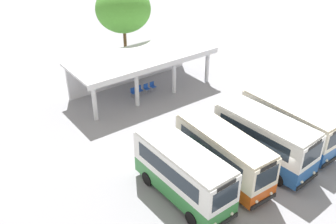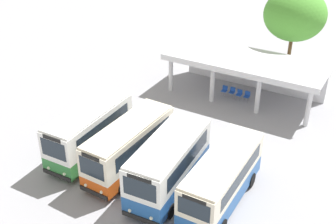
{
  "view_description": "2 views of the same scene",
  "coord_description": "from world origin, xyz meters",
  "px_view_note": "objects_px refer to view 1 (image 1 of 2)",
  "views": [
    {
      "loc": [
        -16.8,
        -11.05,
        16.03
      ],
      "look_at": [
        -2.92,
        7.77,
        2.17
      ],
      "focal_mm": 41.29,
      "sensor_mm": 36.0,
      "label": 1
    },
    {
      "loc": [
        10.41,
        -15.55,
        16.75
      ],
      "look_at": [
        -2.09,
        5.96,
        2.51
      ],
      "focal_mm": 46.11,
      "sensor_mm": 36.0,
      "label": 2
    }
  ],
  "objects_px": {
    "city_bus_fourth_amber": "(289,122)",
    "waiting_chair_fourth_seat": "(153,86)",
    "city_bus_middle_cream": "(264,138)",
    "waiting_chair_middle_seat": "(146,88)",
    "waiting_chair_end_by_column": "(133,92)",
    "city_bus_second_in_row": "(223,153)",
    "waiting_chair_second_from_end": "(139,89)",
    "city_bus_nearest_orange": "(183,171)"
  },
  "relations": [
    {
      "from": "city_bus_fourth_amber",
      "to": "waiting_chair_fourth_seat",
      "type": "height_order",
      "value": "city_bus_fourth_amber"
    },
    {
      "from": "city_bus_middle_cream",
      "to": "waiting_chair_middle_seat",
      "type": "distance_m",
      "value": 12.82
    },
    {
      "from": "city_bus_fourth_amber",
      "to": "waiting_chair_middle_seat",
      "type": "xyz_separation_m",
      "value": [
        -3.83,
        12.25,
        -1.21
      ]
    },
    {
      "from": "city_bus_fourth_amber",
      "to": "waiting_chair_middle_seat",
      "type": "bearing_deg",
      "value": 107.36
    },
    {
      "from": "waiting_chair_end_by_column",
      "to": "waiting_chair_fourth_seat",
      "type": "relative_size",
      "value": 1.0
    },
    {
      "from": "city_bus_second_in_row",
      "to": "waiting_chair_second_from_end",
      "type": "xyz_separation_m",
      "value": [
        1.76,
        12.31,
        -1.26
      ]
    },
    {
      "from": "waiting_chair_end_by_column",
      "to": "waiting_chair_second_from_end",
      "type": "distance_m",
      "value": 0.67
    },
    {
      "from": "city_bus_nearest_orange",
      "to": "waiting_chair_middle_seat",
      "type": "relative_size",
      "value": 7.99
    },
    {
      "from": "city_bus_nearest_orange",
      "to": "city_bus_middle_cream",
      "type": "xyz_separation_m",
      "value": [
        6.25,
        -0.54,
        0.04
      ]
    },
    {
      "from": "waiting_chair_fourth_seat",
      "to": "city_bus_fourth_amber",
      "type": "bearing_deg",
      "value": -75.53
    },
    {
      "from": "city_bus_middle_cream",
      "to": "waiting_chair_end_by_column",
      "type": "bearing_deg",
      "value": 99.05
    },
    {
      "from": "city_bus_second_in_row",
      "to": "waiting_chair_fourth_seat",
      "type": "height_order",
      "value": "city_bus_second_in_row"
    },
    {
      "from": "city_bus_nearest_orange",
      "to": "city_bus_middle_cream",
      "type": "relative_size",
      "value": 0.98
    },
    {
      "from": "city_bus_second_in_row",
      "to": "waiting_chair_end_by_column",
      "type": "distance_m",
      "value": 12.35
    },
    {
      "from": "city_bus_fourth_amber",
      "to": "waiting_chair_second_from_end",
      "type": "bearing_deg",
      "value": 109.98
    },
    {
      "from": "city_bus_nearest_orange",
      "to": "waiting_chair_second_from_end",
      "type": "relative_size",
      "value": 7.99
    },
    {
      "from": "waiting_chair_middle_seat",
      "to": "waiting_chair_fourth_seat",
      "type": "height_order",
      "value": "same"
    },
    {
      "from": "city_bus_second_in_row",
      "to": "waiting_chair_second_from_end",
      "type": "distance_m",
      "value": 12.5
    },
    {
      "from": "city_bus_second_in_row",
      "to": "waiting_chair_end_by_column",
      "type": "xyz_separation_m",
      "value": [
        1.1,
        12.24,
        -1.26
      ]
    },
    {
      "from": "waiting_chair_end_by_column",
      "to": "waiting_chair_fourth_seat",
      "type": "height_order",
      "value": "same"
    },
    {
      "from": "city_bus_second_in_row",
      "to": "waiting_chair_second_from_end",
      "type": "height_order",
      "value": "city_bus_second_in_row"
    },
    {
      "from": "city_bus_middle_cream",
      "to": "city_bus_second_in_row",
      "type": "bearing_deg",
      "value": 170.41
    },
    {
      "from": "city_bus_middle_cream",
      "to": "waiting_chair_second_from_end",
      "type": "bearing_deg",
      "value": 96.08
    },
    {
      "from": "waiting_chair_end_by_column",
      "to": "waiting_chair_middle_seat",
      "type": "height_order",
      "value": "same"
    },
    {
      "from": "city_bus_second_in_row",
      "to": "waiting_chair_end_by_column",
      "type": "bearing_deg",
      "value": 84.88
    },
    {
      "from": "city_bus_fourth_amber",
      "to": "waiting_chair_second_from_end",
      "type": "height_order",
      "value": "city_bus_fourth_amber"
    },
    {
      "from": "waiting_chair_fourth_seat",
      "to": "city_bus_nearest_orange",
      "type": "bearing_deg",
      "value": -116.97
    },
    {
      "from": "city_bus_second_in_row",
      "to": "city_bus_middle_cream",
      "type": "relative_size",
      "value": 1.02
    },
    {
      "from": "city_bus_nearest_orange",
      "to": "waiting_chair_fourth_seat",
      "type": "xyz_separation_m",
      "value": [
        6.21,
        12.21,
        -1.32
      ]
    },
    {
      "from": "waiting_chair_end_by_column",
      "to": "waiting_chair_second_from_end",
      "type": "height_order",
      "value": "same"
    },
    {
      "from": "city_bus_nearest_orange",
      "to": "waiting_chair_fourth_seat",
      "type": "bearing_deg",
      "value": 63.03
    },
    {
      "from": "city_bus_fourth_amber",
      "to": "waiting_chair_fourth_seat",
      "type": "bearing_deg",
      "value": 104.47
    },
    {
      "from": "city_bus_middle_cream",
      "to": "waiting_chair_fourth_seat",
      "type": "relative_size",
      "value": 8.15
    },
    {
      "from": "waiting_chair_second_from_end",
      "to": "waiting_chair_fourth_seat",
      "type": "xyz_separation_m",
      "value": [
        1.33,
        -0.09,
        0.0
      ]
    },
    {
      "from": "waiting_chair_middle_seat",
      "to": "waiting_chair_fourth_seat",
      "type": "relative_size",
      "value": 1.0
    },
    {
      "from": "waiting_chair_second_from_end",
      "to": "waiting_chair_middle_seat",
      "type": "bearing_deg",
      "value": -9.41
    },
    {
      "from": "city_bus_nearest_orange",
      "to": "waiting_chair_middle_seat",
      "type": "distance_m",
      "value": 13.46
    },
    {
      "from": "city_bus_middle_cream",
      "to": "waiting_chair_fourth_seat",
      "type": "height_order",
      "value": "city_bus_middle_cream"
    },
    {
      "from": "city_bus_second_in_row",
      "to": "waiting_chair_middle_seat",
      "type": "height_order",
      "value": "city_bus_second_in_row"
    },
    {
      "from": "waiting_chair_end_by_column",
      "to": "waiting_chair_second_from_end",
      "type": "bearing_deg",
      "value": 6.7
    },
    {
      "from": "city_bus_fourth_amber",
      "to": "waiting_chair_middle_seat",
      "type": "height_order",
      "value": "city_bus_fourth_amber"
    },
    {
      "from": "city_bus_middle_cream",
      "to": "waiting_chair_middle_seat",
      "type": "bearing_deg",
      "value": 93.16
    }
  ]
}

